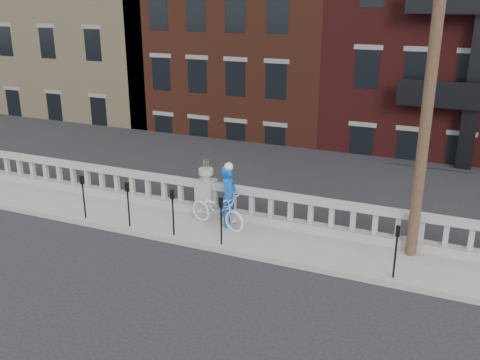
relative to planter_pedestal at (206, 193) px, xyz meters
The scene contains 13 objects.
ground 4.04m from the planter_pedestal, 90.00° to the right, with size 120.00×120.00×0.00m, color black.
sidewalk 1.21m from the planter_pedestal, 90.00° to the right, with size 32.00×2.20×0.15m, color gray.
balustrade 0.19m from the planter_pedestal, ahead, with size 28.00×0.34×1.03m.
planter_pedestal is the anchor object (origin of this frame).
lower_level 19.19m from the planter_pedestal, 88.31° to the left, with size 80.00×44.00×20.80m.
utility_pole 7.61m from the planter_pedestal, ahead, with size 1.60×0.28×10.00m.
parking_meter_a 3.73m from the planter_pedestal, 151.10° to the right, with size 0.10×0.09×1.36m.
parking_meter_b 2.44m from the planter_pedestal, 132.38° to the right, with size 0.10×0.09×1.36m.
parking_meter_c 1.81m from the planter_pedestal, 94.53° to the right, with size 0.10×0.09×1.36m.
parking_meter_d 2.26m from the planter_pedestal, 52.99° to the right, with size 0.10×0.09×1.36m.
parking_meter_e 6.23m from the planter_pedestal, 16.80° to the right, with size 0.10×0.09×1.36m.
bicycle 1.06m from the planter_pedestal, 45.60° to the right, with size 0.68×1.96×1.03m, color silver.
cyclist 1.18m from the planter_pedestal, 28.34° to the right, with size 0.67×0.44×1.84m, color #0C4FB5.
Camera 1 is at (7.11, -9.84, 6.62)m, focal length 40.00 mm.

